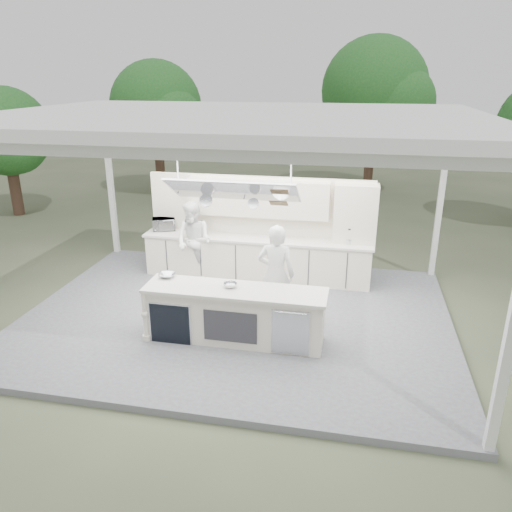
% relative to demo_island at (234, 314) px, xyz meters
% --- Properties ---
extents(ground, '(90.00, 90.00, 0.00)m').
position_rel_demo_island_xyz_m(ground, '(-0.18, 0.91, -0.60)').
color(ground, '#4E553A').
rests_on(ground, ground).
extents(stage_deck, '(8.00, 6.00, 0.12)m').
position_rel_demo_island_xyz_m(stage_deck, '(-0.18, 0.91, -0.54)').
color(stage_deck, slate).
rests_on(stage_deck, ground).
extents(tent, '(8.20, 6.20, 3.86)m').
position_rel_demo_island_xyz_m(tent, '(-0.18, 0.90, 3.11)').
color(tent, white).
rests_on(tent, ground).
extents(demo_island, '(3.10, 0.79, 0.95)m').
position_rel_demo_island_xyz_m(demo_island, '(0.00, 0.00, 0.00)').
color(demo_island, silver).
rests_on(demo_island, stage_deck).
extents(back_counter, '(5.08, 0.72, 0.95)m').
position_rel_demo_island_xyz_m(back_counter, '(-0.18, 2.81, 0.00)').
color(back_counter, silver).
rests_on(back_counter, stage_deck).
extents(back_wall_unit, '(5.05, 0.48, 2.25)m').
position_rel_demo_island_xyz_m(back_wall_unit, '(0.27, 3.03, 0.98)').
color(back_wall_unit, silver).
rests_on(back_wall_unit, stage_deck).
extents(tree_cluster, '(19.55, 9.40, 5.85)m').
position_rel_demo_island_xyz_m(tree_cluster, '(-0.34, 10.68, 2.69)').
color(tree_cluster, '#462E23').
rests_on(tree_cluster, ground).
extents(head_chef, '(0.69, 0.46, 1.87)m').
position_rel_demo_island_xyz_m(head_chef, '(0.59, 0.82, 0.46)').
color(head_chef, white).
rests_on(head_chef, stage_deck).
extents(sous_chef, '(1.01, 0.89, 1.76)m').
position_rel_demo_island_xyz_m(sous_chef, '(-1.51, 2.46, 0.41)').
color(sous_chef, white).
rests_on(sous_chef, stage_deck).
extents(toaster_oven, '(0.60, 0.50, 0.28)m').
position_rel_demo_island_xyz_m(toaster_oven, '(-2.38, 2.93, 0.61)').
color(toaster_oven, '#B7BABE').
rests_on(toaster_oven, back_counter).
extents(bowl_large, '(0.30, 0.30, 0.07)m').
position_rel_demo_island_xyz_m(bowl_large, '(-1.28, 0.26, 0.51)').
color(bowl_large, '#B5B7BD').
rests_on(bowl_large, demo_island).
extents(bowl_small, '(0.24, 0.24, 0.07)m').
position_rel_demo_island_xyz_m(bowl_small, '(-0.07, 0.07, 0.51)').
color(bowl_small, silver).
rests_on(bowl_small, demo_island).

